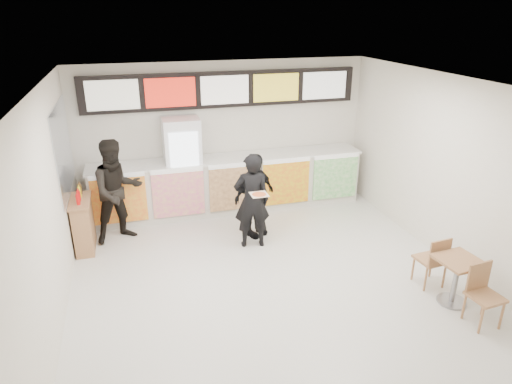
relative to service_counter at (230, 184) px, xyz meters
name	(u,v)px	position (x,y,z in m)	size (l,w,h in m)	color
floor	(276,289)	(0.00, -3.09, -0.57)	(7.00, 7.00, 0.00)	beige
ceiling	(280,88)	(0.00, -3.09, 2.43)	(7.00, 7.00, 0.00)	white
wall_back	(225,135)	(0.00, 0.41, 0.93)	(6.00, 6.00, 0.00)	silver
wall_left	(45,224)	(-3.00, -3.09, 0.93)	(7.00, 7.00, 0.00)	silver
wall_right	(461,177)	(3.00, -3.09, 0.93)	(7.00, 7.00, 0.00)	silver
service_counter	(230,184)	(0.00, 0.00, 0.00)	(5.56, 0.77, 1.14)	silver
menu_board	(224,89)	(0.00, 0.32, 1.88)	(5.50, 0.14, 0.70)	black
drinks_fridge	(183,168)	(-0.93, 0.02, 0.43)	(0.70, 0.67, 2.00)	white
mirror_panel	(63,149)	(-2.99, -0.64, 1.18)	(0.01, 2.00, 1.50)	#B2B7BF
customer_main	(252,201)	(0.02, -1.63, 0.28)	(0.62, 0.41, 1.70)	black
customer_left	(117,191)	(-2.20, -0.75, 0.37)	(0.91, 0.71, 1.88)	black
customer_mid	(255,196)	(0.17, -1.27, 0.22)	(0.92, 0.38, 1.58)	black
pizza_slice	(259,194)	(0.02, -2.08, 0.58)	(0.36, 0.36, 0.02)	beige
cafe_table	(457,273)	(2.33, -4.09, -0.08)	(0.62, 1.47, 0.84)	#B67E53
condiment_ledge	(83,224)	(-2.82, -0.95, -0.10)	(0.34, 0.83, 1.11)	#B67E53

